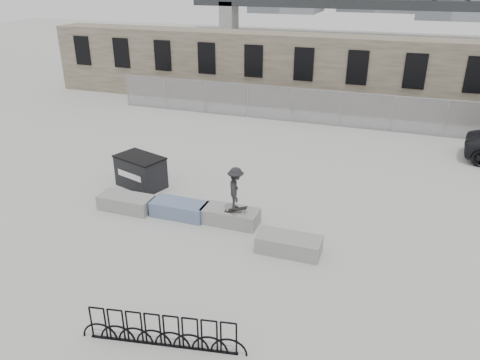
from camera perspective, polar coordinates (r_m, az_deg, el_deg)
name	(u,v)px	position (r m, az deg, el deg)	size (l,w,h in m)	color
ground	(209,219)	(16.76, -3.84, -4.81)	(120.00, 120.00, 0.00)	#B4B4AF
stone_wall	(307,71)	(30.80, 8.23, 13.00)	(36.00, 2.58, 4.50)	#675D4C
chainlink_fence	(293,104)	(27.51, 6.44, 9.14)	(22.06, 0.06, 2.02)	gray
planter_far_left	(126,202)	(17.77, -13.71, -2.62)	(2.00, 0.90, 0.55)	#969693
planter_center_left	(179,208)	(16.95, -7.40, -3.46)	(2.00, 0.90, 0.55)	#2E4E8B
planter_center_right	(230,216)	(16.35, -1.21, -4.35)	(2.00, 0.90, 0.55)	#969693
planter_offset	(289,244)	(14.83, 5.99, -7.74)	(2.00, 0.90, 0.55)	#969693
dumpster	(141,171)	(19.39, -12.00, 1.03)	(2.25, 1.76, 1.30)	black
bike_rack	(162,331)	(11.58, -9.47, -17.70)	(3.99, 0.76, 0.90)	black
truss_bridge	(450,5)	(68.65, 24.22, 18.91)	(70.00, 3.00, 9.80)	#2D3033
skateboarder	(236,189)	(15.64, -0.53, -1.08)	(0.86, 1.11, 1.66)	black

